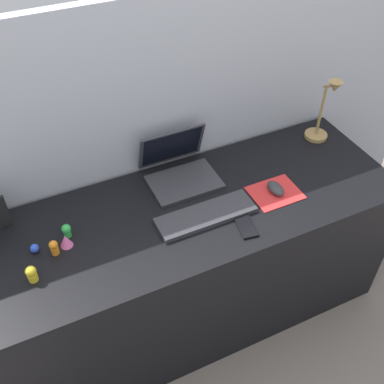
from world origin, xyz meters
The scene contains 14 objects.
ground_plane centered at (0.00, 0.00, 0.00)m, with size 6.00×6.00×0.00m, color slate.
back_wall centered at (0.00, 0.35, 0.75)m, with size 3.05×0.05×1.50m, color #B2B7C1.
desk centered at (0.00, 0.00, 0.37)m, with size 1.85×0.63×0.74m, color black.
laptop centered at (0.06, 0.21, 0.79)m, with size 0.30×0.28×0.21m.
keyboard centered at (0.05, -0.07, 0.75)m, with size 0.41×0.13×0.02m, color #333338.
mousepad centered at (0.38, -0.07, 0.74)m, with size 0.21×0.17×0.00m, color red.
mouse centered at (0.39, -0.06, 0.76)m, with size 0.06×0.10×0.03m, color #333338.
cell_phone centered at (0.17, -0.19, 0.74)m, with size 0.06×0.13×0.01m, color black.
desk_lamp centered at (0.78, 0.17, 0.90)m, with size 0.11×0.14×0.33m.
toy_figurine_blue centered at (-0.61, 0.04, 0.76)m, with size 0.03×0.03×0.04m, color blue.
toy_figurine_orange centered at (-0.54, 0.00, 0.77)m, with size 0.03×0.03×0.06m.
toy_figurine_yellow centered at (-0.64, -0.09, 0.78)m, with size 0.04×0.04×0.07m.
toy_figurine_green centered at (-0.48, 0.07, 0.77)m, with size 0.04×0.04×0.06m.
toy_figurine_pink centered at (-0.49, 0.02, 0.77)m, with size 0.05×0.05×0.05m, color pink.
Camera 1 is at (-0.55, -1.22, 2.09)m, focal length 43.13 mm.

